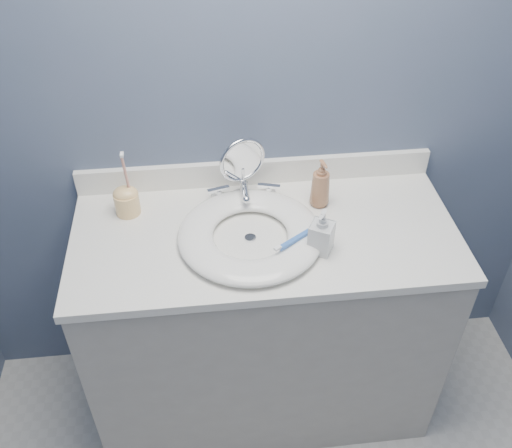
{
  "coord_description": "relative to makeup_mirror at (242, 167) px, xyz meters",
  "views": [
    {
      "loc": [
        -0.18,
        -0.36,
        2.07
      ],
      "look_at": [
        -0.03,
        0.94,
        0.94
      ],
      "focal_mm": 40.0,
      "sensor_mm": 36.0,
      "label": 1
    }
  ],
  "objects": [
    {
      "name": "vanity_cabinet",
      "position": [
        0.05,
        -0.18,
        -0.58
      ],
      "size": [
        1.2,
        0.55,
        0.85
      ],
      "primitive_type": "cube",
      "color": "#B3AEA4",
      "rests_on": "ground"
    },
    {
      "name": "toothbrush_lying",
      "position": [
        0.14,
        -0.27,
        -0.09
      ],
      "size": [
        0.15,
        0.11,
        0.02
      ],
      "rotation": [
        0.0,
        0.0,
        0.59
      ],
      "color": "#3363B6",
      "rests_on": "basin"
    },
    {
      "name": "backsplash",
      "position": [
        0.05,
        0.09,
        -0.08
      ],
      "size": [
        1.22,
        0.02,
        0.09
      ],
      "primitive_type": "cube",
      "color": "white",
      "rests_on": "countertop"
    },
    {
      "name": "basin",
      "position": [
        0.0,
        -0.21,
        -0.11
      ],
      "size": [
        0.45,
        0.45,
        0.04
      ],
      "primitive_type": null,
      "color": "white",
      "rests_on": "countertop"
    },
    {
      "name": "toothbrush_holder",
      "position": [
        -0.38,
        -0.03,
        -0.08
      ],
      "size": [
        0.08,
        0.08,
        0.23
      ],
      "rotation": [
        0.0,
        0.0,
        -0.26
      ],
      "color": "#FBC97D",
      "rests_on": "countertop"
    },
    {
      "name": "soap_bottle_clear",
      "position": [
        0.21,
        -0.28,
        -0.05
      ],
      "size": [
        0.09,
        0.09,
        0.15
      ],
      "primitive_type": "imported",
      "rotation": [
        0.0,
        0.0,
        -0.51
      ],
      "color": "silver",
      "rests_on": "countertop"
    },
    {
      "name": "back_wall",
      "position": [
        0.05,
        0.1,
        0.19
      ],
      "size": [
        2.2,
        0.02,
        2.4
      ],
      "primitive_type": "cube",
      "color": "#4C5A73",
      "rests_on": "ground"
    },
    {
      "name": "countertop",
      "position": [
        0.05,
        -0.18,
        -0.14
      ],
      "size": [
        1.22,
        0.57,
        0.03
      ],
      "primitive_type": "cube",
      "color": "white",
      "rests_on": "vanity_cabinet"
    },
    {
      "name": "soap_bottle_amber",
      "position": [
        0.25,
        -0.06,
        -0.04
      ],
      "size": [
        0.08,
        0.08,
        0.17
      ],
      "primitive_type": "imported",
      "rotation": [
        0.0,
        0.0,
        0.21
      ],
      "color": "#9B6746",
      "rests_on": "countertop"
    },
    {
      "name": "faucet",
      "position": [
        0.0,
        -0.01,
        -0.1
      ],
      "size": [
        0.25,
        0.13,
        0.07
      ],
      "color": "silver",
      "rests_on": "countertop"
    },
    {
      "name": "makeup_mirror",
      "position": [
        0.0,
        0.0,
        0.0
      ],
      "size": [
        0.15,
        0.09,
        0.24
      ],
      "rotation": [
        0.0,
        0.0,
        0.36
      ],
      "color": "silver",
      "rests_on": "countertop"
    },
    {
      "name": "drain",
      "position": [
        0.0,
        -0.21,
        -0.13
      ],
      "size": [
        0.04,
        0.04,
        0.01
      ],
      "primitive_type": "cylinder",
      "color": "silver",
      "rests_on": "countertop"
    }
  ]
}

